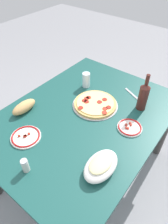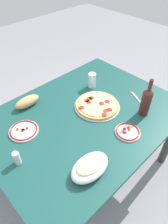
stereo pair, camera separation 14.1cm
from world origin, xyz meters
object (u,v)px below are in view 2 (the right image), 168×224
side_plate_far (128,132)px  spice_shaker (17,158)px  bread_loaf (27,102)px  wine_bottle (146,101)px  water_glass (92,80)px  side_plate_near (24,131)px  dining_table (84,125)px  pepperoni_pizza (97,105)px  baked_pasta_dish (90,166)px

side_plate_far → spice_shaker: bearing=-25.1°
side_plate_far → bread_loaf: (0.32, -0.68, 0.03)m
wine_bottle → bread_loaf: wine_bottle is taller
wine_bottle → bread_loaf: (0.55, -0.65, -0.08)m
water_glass → spice_shaker: (0.83, 0.23, -0.02)m
side_plate_near → water_glass: bearing=-176.4°
dining_table → pepperoni_pizza: 0.18m
dining_table → wine_bottle: wine_bottle is taller
side_plate_far → bread_loaf: size_ratio=0.84×
water_glass → pepperoni_pizza: bearing=53.3°
wine_bottle → water_glass: bearing=-86.5°
water_glass → side_plate_far: (0.20, 0.52, -0.05)m
baked_pasta_dish → spice_shaker: bearing=-51.3°
spice_shaker → baked_pasta_dish: bearing=128.7°
baked_pasta_dish → side_plate_near: baked_pasta_dish is taller
pepperoni_pizza → spice_shaker: bearing=1.7°
water_glass → spice_shaker: size_ratio=1.42×
baked_pasta_dish → wine_bottle: size_ratio=0.85×
spice_shaker → side_plate_far: bearing=154.9°
dining_table → bread_loaf: 0.45m
dining_table → pepperoni_pizza: size_ratio=4.04×
dining_table → baked_pasta_dish: 0.47m
side_plate_far → water_glass: bearing=-111.2°
side_plate_near → side_plate_far: size_ratio=1.16×
side_plate_far → side_plate_near: bearing=-45.0°
side_plate_far → spice_shaker: (0.63, -0.29, 0.03)m
spice_shaker → bread_loaf: bearing=-128.7°
wine_bottle → bread_loaf: bearing=-49.7°
dining_table → wine_bottle: 0.48m
baked_pasta_dish → bread_loaf: bearing=-94.5°
baked_pasta_dish → side_plate_far: size_ratio=1.46×
wine_bottle → bread_loaf: size_ratio=1.45×
baked_pasta_dish → spice_shaker: size_ratio=2.76×
dining_table → bread_loaf: (0.23, -0.37, 0.14)m
pepperoni_pizza → wine_bottle: (-0.18, 0.28, 0.10)m
spice_shaker → dining_table: bearing=-177.7°
bread_loaf → spice_shaker: bearing=51.3°
pepperoni_pizza → bread_loaf: size_ratio=1.74×
dining_table → spice_shaker: 0.56m
pepperoni_pizza → baked_pasta_dish: (0.42, 0.34, 0.03)m
dining_table → pepperoni_pizza: (-0.13, 0.00, 0.12)m
baked_pasta_dish → bread_loaf: (-0.06, -0.71, -0.00)m
dining_table → bread_loaf: size_ratio=7.01×
bread_loaf → side_plate_far: bearing=114.9°
dining_table → water_glass: water_glass is taller
dining_table → side_plate_far: (-0.09, 0.32, 0.11)m
dining_table → wine_bottle: (-0.32, 0.28, 0.22)m
dining_table → spice_shaker: (0.54, 0.02, 0.15)m
dining_table → water_glass: (-0.29, -0.20, 0.16)m
pepperoni_pizza → bread_loaf: bearing=-45.3°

